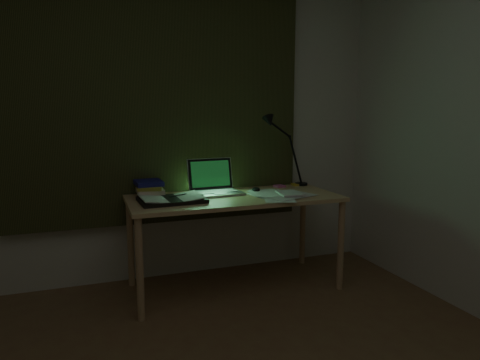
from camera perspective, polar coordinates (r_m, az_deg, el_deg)
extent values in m
cube|color=silver|center=(3.29, -10.95, 8.34)|extent=(3.50, 0.00, 2.50)
cube|color=#2C3118|center=(3.26, -10.94, 11.86)|extent=(2.20, 0.06, 2.00)
ellipsoid|color=black|center=(3.23, 2.14, -1.28)|extent=(0.08, 0.11, 0.04)
cube|color=gold|center=(3.55, 7.58, -0.58)|extent=(0.08, 0.08, 0.02)
cube|color=#E75AA3|center=(3.45, 5.28, -0.82)|extent=(0.09, 0.09, 0.02)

